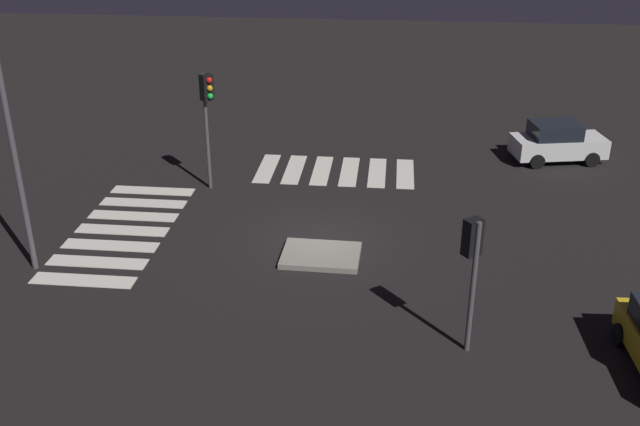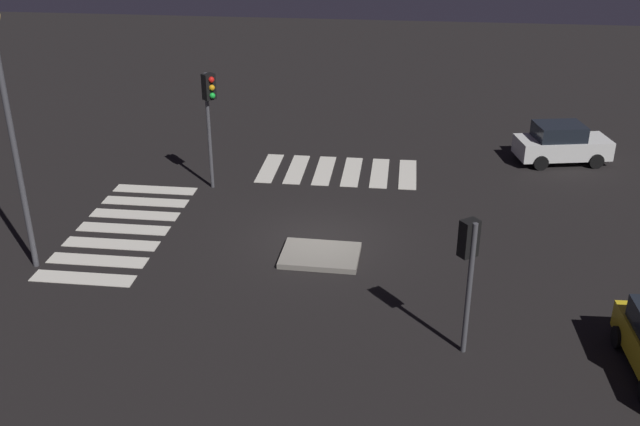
{
  "view_description": "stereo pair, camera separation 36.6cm",
  "coord_description": "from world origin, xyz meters",
  "views": [
    {
      "loc": [
        -2.28,
        21.99,
        11.38
      ],
      "look_at": [
        0.0,
        0.0,
        1.0
      ],
      "focal_mm": 41.29,
      "sensor_mm": 36.0,
      "label": 1
    },
    {
      "loc": [
        -2.64,
        21.95,
        11.38
      ],
      "look_at": [
        0.0,
        0.0,
        1.0
      ],
      "focal_mm": 41.29,
      "sensor_mm": 36.0,
      "label": 2
    }
  ],
  "objects": [
    {
      "name": "car_white",
      "position": [
        -9.29,
        -8.45,
        0.83
      ],
      "size": [
        4.1,
        2.41,
        1.69
      ],
      "rotation": [
        0.0,
        0.0,
        3.35
      ],
      "color": "silver",
      "rests_on": "ground"
    },
    {
      "name": "ground_plane",
      "position": [
        0.0,
        0.0,
        0.0
      ],
      "size": [
        80.0,
        80.0,
        0.0
      ],
      "primitive_type": "plane",
      "color": "black"
    },
    {
      "name": "street_lamp",
      "position": [
        8.7,
        2.84,
        5.45
      ],
      "size": [
        0.56,
        0.56,
        8.04
      ],
      "color": "#47474C",
      "rests_on": "ground"
    },
    {
      "name": "traffic_island",
      "position": [
        -0.16,
        1.26,
        0.09
      ],
      "size": [
        2.54,
        1.93,
        0.18
      ],
      "color": "gray",
      "rests_on": "ground"
    },
    {
      "name": "traffic_light_east",
      "position": [
        4.63,
        -3.91,
        3.45
      ],
      "size": [
        0.53,
        0.54,
        4.56
      ],
      "rotation": [
        0.0,
        0.0,
        2.44
      ],
      "color": "#47474C",
      "rests_on": "ground"
    },
    {
      "name": "traffic_light_west",
      "position": [
        -4.36,
        5.71,
        2.8
      ],
      "size": [
        0.54,
        0.53,
        3.69
      ],
      "rotation": [
        0.0,
        0.0,
        -0.92
      ],
      "color": "#47474C",
      "rests_on": "ground"
    },
    {
      "name": "crosswalk_side",
      "position": [
        6.9,
        0.0,
        0.01
      ],
      "size": [
        3.2,
        7.6,
        0.02
      ],
      "color": "silver",
      "rests_on": "ground"
    },
    {
      "name": "crosswalk_near",
      "position": [
        -0.0,
        -6.24,
        0.01
      ],
      "size": [
        6.45,
        3.2,
        0.02
      ],
      "color": "silver",
      "rests_on": "ground"
    }
  ]
}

